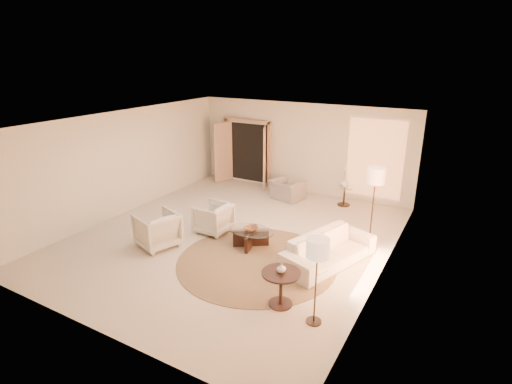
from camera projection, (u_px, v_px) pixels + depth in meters
The scene contains 18 objects.
room at pixel (232, 182), 9.20m from camera, with size 7.04×8.04×2.83m.
windows_right at pixel (386, 210), 7.70m from camera, with size 0.10×6.40×2.40m, color #FF9F66, non-canonical shape.
window_back_corner at pixel (375, 159), 11.40m from camera, with size 1.70×0.10×2.40m, color #FF9F66, non-canonical shape.
curtains_right at pixel (393, 198), 8.48m from camera, with size 0.06×5.20×2.60m, color #C6B88E, non-canonical shape.
french_doors at pixel (246, 153), 13.33m from camera, with size 1.95×0.66×2.16m.
area_rug at pixel (257, 262), 8.50m from camera, with size 3.40×3.40×0.01m, color #453120.
sofa at pixel (329, 249), 8.35m from camera, with size 2.21×0.86×0.65m, color beige.
armchair_left at pixel (213, 217), 9.82m from camera, with size 0.78×0.73×0.81m, color beige.
armchair_right at pixel (157, 228), 9.09m from camera, with size 0.85×0.80×0.88m, color beige.
accent_chair at pixel (287, 187), 12.05m from camera, with size 0.91×0.59×0.80m, color gray.
coffee_table at pixel (251, 236), 9.11m from camera, with size 1.41×1.41×0.40m.
end_table at pixel (281, 283), 6.91m from camera, with size 0.68×0.68×0.65m.
side_table at pixel (344, 194), 11.58m from camera, with size 0.48×0.48×0.56m.
floor_lamp_near at pixel (376, 179), 9.05m from camera, with size 0.43×0.43×1.77m.
floor_lamp_far at pixel (318, 252), 6.17m from camera, with size 0.37×0.37×1.52m.
bowl at pixel (251, 229), 9.05m from camera, with size 0.31×0.31×0.08m, color brown.
end_vase at pixel (281, 268), 6.82m from camera, with size 0.16×0.16×0.17m, color silver.
side_vase at pixel (345, 183), 11.46m from camera, with size 0.26×0.26×0.27m, color silver.
Camera 1 is at (4.79, -7.37, 4.20)m, focal length 28.00 mm.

